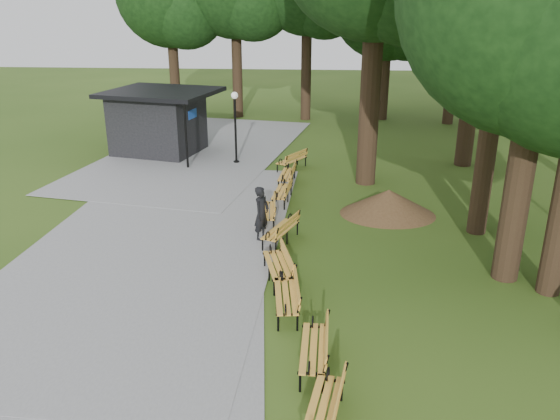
# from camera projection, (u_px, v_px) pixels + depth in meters

# --- Properties ---
(ground) EXTENTS (100.00, 100.00, 0.00)m
(ground) POSITION_uv_depth(u_px,v_px,m) (270.00, 292.00, 14.43)
(ground) COLOR #314E16
(ground) RESTS_ON ground
(path) EXTENTS (12.00, 38.00, 0.06)m
(path) POSITION_uv_depth(u_px,v_px,m) (153.00, 240.00, 17.50)
(path) COLOR gray
(path) RESTS_ON ground
(person) EXTENTS (0.64, 0.75, 1.75)m
(person) POSITION_uv_depth(u_px,v_px,m) (262.00, 214.00, 17.32)
(person) COLOR black
(person) RESTS_ON ground
(kiosk) EXTENTS (5.80, 5.32, 3.10)m
(kiosk) POSITION_uv_depth(u_px,v_px,m) (158.00, 122.00, 27.20)
(kiosk) COLOR black
(kiosk) RESTS_ON ground
(lamp_post) EXTENTS (0.32, 0.32, 3.29)m
(lamp_post) POSITION_uv_depth(u_px,v_px,m) (235.00, 113.00, 25.10)
(lamp_post) COLOR black
(lamp_post) RESTS_ON ground
(dirt_mound) EXTENTS (2.81, 2.81, 0.92)m
(dirt_mound) POSITION_uv_depth(u_px,v_px,m) (388.00, 202.00, 19.55)
(dirt_mound) COLOR #47301C
(dirt_mound) RESTS_ON ground
(bench_0) EXTENTS (0.95, 1.98, 0.88)m
(bench_0) POSITION_uv_depth(u_px,v_px,m) (323.00, 409.00, 9.68)
(bench_0) COLOR gold
(bench_0) RESTS_ON ground
(bench_1) EXTENTS (0.68, 1.91, 0.88)m
(bench_1) POSITION_uv_depth(u_px,v_px,m) (313.00, 348.00, 11.36)
(bench_1) COLOR gold
(bench_1) RESTS_ON ground
(bench_2) EXTENTS (0.86, 1.96, 0.88)m
(bench_2) POSITION_uv_depth(u_px,v_px,m) (286.00, 296.00, 13.36)
(bench_2) COLOR gold
(bench_2) RESTS_ON ground
(bench_3) EXTENTS (1.09, 2.00, 0.88)m
(bench_3) POSITION_uv_depth(u_px,v_px,m) (277.00, 265.00, 14.92)
(bench_3) COLOR gold
(bench_3) RESTS_ON ground
(bench_4) EXTENTS (1.26, 2.00, 0.88)m
(bench_4) POSITION_uv_depth(u_px,v_px,m) (281.00, 230.00, 17.22)
(bench_4) COLOR gold
(bench_4) RESTS_ON ground
(bench_5) EXTENTS (0.82, 1.95, 0.88)m
(bench_5) POSITION_uv_depth(u_px,v_px,m) (267.00, 211.00, 18.79)
(bench_5) COLOR gold
(bench_5) RESTS_ON ground
(bench_6) EXTENTS (0.81, 1.95, 0.88)m
(bench_6) POSITION_uv_depth(u_px,v_px,m) (282.00, 192.00, 20.67)
(bench_6) COLOR gold
(bench_6) RESTS_ON ground
(bench_7) EXTENTS (0.78, 1.94, 0.88)m
(bench_7) POSITION_uv_depth(u_px,v_px,m) (287.00, 175.00, 22.69)
(bench_7) COLOR gold
(bench_7) RESTS_ON ground
(bench_8) EXTENTS (1.50, 1.97, 0.88)m
(bench_8) POSITION_uv_depth(u_px,v_px,m) (292.00, 160.00, 24.76)
(bench_8) COLOR gold
(bench_8) RESTS_ON ground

